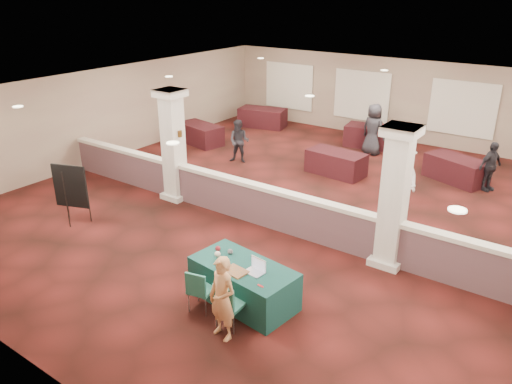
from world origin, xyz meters
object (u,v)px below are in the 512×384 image
Objects in this scene: conf_chair_main at (228,302)px; far_table_front_left at (200,134)px; far_table_front_center at (336,163)px; attendee_d at (373,129)px; far_table_back_left at (263,117)px; attendee_b at (402,174)px; easel_board at (70,187)px; far_table_back_right at (456,169)px; woman at (222,299)px; conf_chair_side at (199,288)px; attendee_c at (490,166)px; near_table at (244,283)px; attendee_a at (239,141)px; far_table_back_center at (372,137)px.

conf_chair_main is 0.49× the size of far_table_front_left.
far_table_front_left is 1.00× the size of far_table_front_center.
far_table_front_left is 1.01× the size of attendee_d.
far_table_back_left reaches higher than far_table_front_left.
far_table_front_left is 8.60m from attendee_b.
far_table_back_right is (7.33, 8.95, -0.65)m from easel_board.
attendee_b reaches higher than far_table_back_right.
woman is at bearing -46.88° from far_table_front_left.
easel_board reaches higher than conf_chair_side.
attendee_c is (2.36, 9.76, 0.21)m from conf_chair_main.
far_table_back_right is 2.93m from attendee_b.
conf_chair_main is at bearing 116.28° from woman.
easel_board is at bearing 176.33° from woman.
attendee_a is (-5.12, 6.64, 0.35)m from near_table.
easel_board reaches higher than far_table_front_center.
near_table is 1.30× the size of easel_board.
far_table_back_right is 1.11m from attendee_c.
easel_board is at bearing 167.43° from conf_chair_main.
far_table_front_center is 0.95× the size of far_table_back_left.
attendee_d is (5.48, -0.84, 0.53)m from far_table_back_left.
near_table is 1.06× the size of far_table_back_left.
easel_board is 0.86× the size of far_table_back_right.
attendee_a is at bearing 133.18° from attendee_c.
easel_board is at bearing -82.42° from far_table_back_left.
far_table_front_left is at bearing 131.27° from conf_chair_main.
easel_board is at bearing -74.64° from far_table_front_left.
conf_chair_side is at bearing -30.50° from easel_board.
near_table is 0.91m from conf_chair_side.
woman is at bearing -33.45° from conf_chair_side.
near_table is 0.89m from conf_chair_main.
far_table_back_right is at bearing 65.54° from conf_chair_side.
conf_chair_main is 0.50× the size of attendee_d.
far_table_back_left is at bearing 168.13° from far_table_back_right.
far_table_front_center is at bearing 42.03° from easel_board.
woman is (0.08, -0.24, 0.24)m from conf_chair_main.
near_table is at bearing -99.98° from far_table_back_right.
woman is 0.84× the size of far_table_front_left.
easel_board is 6.43m from attendee_a.
woman is at bearing -65.17° from near_table.
near_table and far_table_back_left have the same top height.
conf_chair_side is at bearing -101.97° from far_table_back_right.
attendee_b reaches higher than far_table_front_center.
far_table_back_center is at bearing 93.80° from far_table_front_center.
attendee_d is (3.45, 3.55, 0.18)m from attendee_a.
conf_chair_side reaches higher than far_table_back_center.
attendee_d is at bearing 87.44° from far_table_front_center.
conf_chair_main is at bearing 113.52° from attendee_d.
far_table_back_left is (-5.36, 3.50, 0.02)m from far_table_front_center.
far_table_back_right is at bearing 91.52° from woman.
woman is at bearing -31.95° from easel_board.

